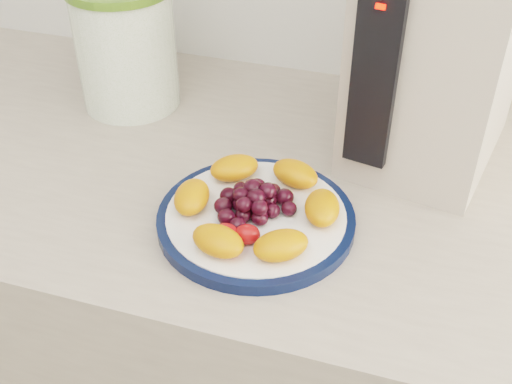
% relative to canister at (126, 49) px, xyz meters
% --- Properties ---
extents(counter, '(3.50, 0.60, 0.90)m').
position_rel_canister_xyz_m(counter, '(0.19, -0.11, -0.54)').
color(counter, '#A99C8C').
rests_on(counter, floor).
extents(cabinet_face, '(3.48, 0.58, 0.84)m').
position_rel_canister_xyz_m(cabinet_face, '(0.19, -0.11, -0.57)').
color(cabinet_face, '#9E6A53').
rests_on(cabinet_face, floor).
extents(plate_rim, '(0.24, 0.24, 0.01)m').
position_rel_canister_xyz_m(plate_rim, '(0.28, -0.23, -0.08)').
color(plate_rim, '#0A1637').
rests_on(plate_rim, counter).
extents(plate_face, '(0.22, 0.22, 0.02)m').
position_rel_canister_xyz_m(plate_face, '(0.28, -0.23, -0.08)').
color(plate_face, white).
rests_on(plate_face, counter).
extents(canister, '(0.20, 0.20, 0.18)m').
position_rel_canister_xyz_m(canister, '(0.00, 0.00, 0.00)').
color(canister, '#406C1A').
rests_on(canister, counter).
extents(appliance_body, '(0.23, 0.28, 0.32)m').
position_rel_canister_xyz_m(appliance_body, '(0.46, 0.00, 0.07)').
color(appliance_body, beige).
rests_on(appliance_body, counter).
extents(appliance_panel, '(0.06, 0.03, 0.23)m').
position_rel_canister_xyz_m(appliance_panel, '(0.39, -0.12, 0.07)').
color(appliance_panel, black).
rests_on(appliance_panel, appliance_body).
extents(appliance_led, '(0.01, 0.01, 0.01)m').
position_rel_canister_xyz_m(appliance_led, '(0.39, -0.13, 0.16)').
color(appliance_led, '#FF0C05').
rests_on(appliance_led, appliance_panel).
extents(fruit_plate, '(0.21, 0.21, 0.04)m').
position_rel_canister_xyz_m(fruit_plate, '(0.28, -0.23, -0.06)').
color(fruit_plate, orange).
rests_on(fruit_plate, plate_face).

